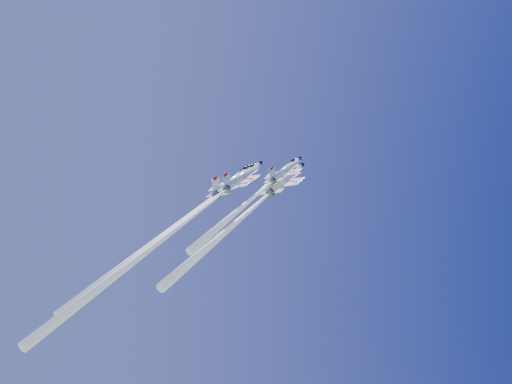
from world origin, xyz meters
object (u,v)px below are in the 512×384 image
object	(u,v)px
jet_lead	(248,212)
jet_right	(256,195)
jet_left	(183,220)
jet_slot	(176,228)

from	to	relation	value
jet_lead	jet_right	xyz separation A→B (m)	(0.02, -4.71, 2.39)
jet_left	jet_right	size ratio (longest dim) A/B	1.47
jet_right	jet_slot	world-z (taller)	jet_right
jet_slot	jet_right	bearing A→B (deg)	75.57
jet_left	jet_slot	xyz separation A→B (m)	(-3.93, -12.19, -4.19)
jet_left	jet_right	distance (m)	15.49
jet_lead	jet_left	xyz separation A→B (m)	(-13.10, 2.03, -2.34)
jet_slot	jet_lead	bearing A→B (deg)	88.66
jet_lead	jet_slot	size ratio (longest dim) A/B	0.84
jet_lead	jet_right	size ratio (longest dim) A/B	1.28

